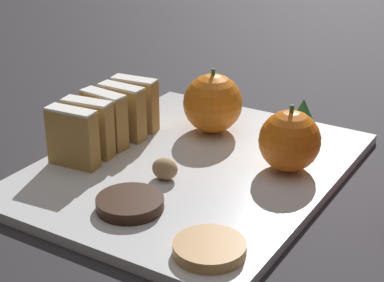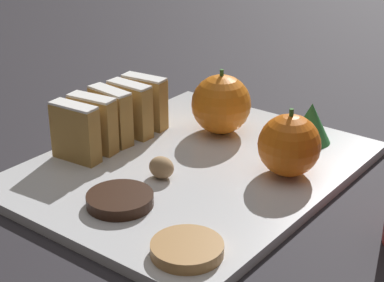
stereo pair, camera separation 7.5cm
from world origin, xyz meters
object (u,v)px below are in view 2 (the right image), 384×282
Objects in this scene: orange_near at (221,104)px; walnut at (161,167)px; orange_far at (289,145)px; chocolate_cookie at (122,200)px.

orange_near is 0.15m from walnut.
chocolate_cookie is (-0.10, -0.17, -0.03)m from orange_far.
orange_far reaches higher than walnut.
walnut reaches higher than chocolate_cookie.
orange_near is 1.22× the size of chocolate_cookie.
orange_near reaches higher than chocolate_cookie.
orange_near is 0.23m from chocolate_cookie.
chocolate_cookie is at bearing -83.12° from walnut.
orange_far is at bearing 41.13° from walnut.
walnut is at bearing -138.87° from orange_far.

